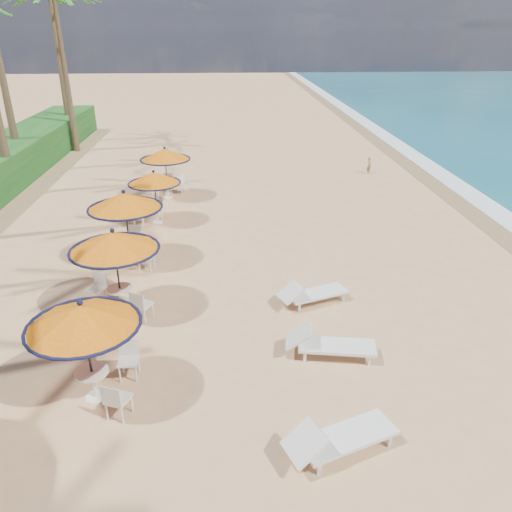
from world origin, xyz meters
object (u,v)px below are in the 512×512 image
at_px(station_2, 125,210).
at_px(lounger_near, 338,438).
at_px(station_0, 87,325).
at_px(station_4, 165,160).
at_px(lounger_mid, 328,344).
at_px(station_3, 154,184).
at_px(lounger_far, 311,293).
at_px(station_1, 114,249).

bearing_deg(station_2, lounger_near, -58.86).
relative_size(station_0, station_4, 1.02).
relative_size(station_0, lounger_mid, 1.09).
distance_m(station_0, lounger_mid, 5.50).
relative_size(station_2, station_3, 1.17).
relative_size(station_3, station_4, 0.91).
bearing_deg(station_3, station_2, -96.39).
distance_m(station_4, lounger_far, 11.37).
bearing_deg(station_1, lounger_mid, -24.46).
distance_m(station_2, lounger_mid, 8.09).
bearing_deg(station_3, lounger_mid, -61.03).
xyz_separation_m(lounger_near, lounger_far, (0.40, 5.50, -0.03)).
distance_m(station_1, station_2, 3.23).
height_order(station_0, lounger_far, station_0).
bearing_deg(station_3, station_1, -91.12).
bearing_deg(lounger_near, lounger_mid, 61.17).
bearing_deg(lounger_near, lounger_far, 64.45).
height_order(station_1, station_3, station_1).
height_order(station_1, lounger_far, station_1).
distance_m(lounger_mid, lounger_far, 2.51).
bearing_deg(station_2, lounger_far, -29.11).
xyz_separation_m(station_3, lounger_mid, (5.19, -9.37, -1.23)).
distance_m(station_1, station_3, 6.96).
xyz_separation_m(station_1, station_2, (-0.28, 3.22, -0.05)).
height_order(station_0, station_4, station_0).
distance_m(station_3, lounger_near, 13.31).
height_order(station_3, station_4, station_4).
height_order(station_0, station_1, station_1).
distance_m(station_0, station_2, 6.82).
xyz_separation_m(station_2, lounger_near, (5.21, -8.63, -1.48)).
distance_m(station_0, station_1, 3.59).
height_order(station_1, lounger_mid, station_1).
xyz_separation_m(station_0, station_1, (-0.16, 3.59, 0.06)).
bearing_deg(station_0, lounger_near, -20.92).
height_order(station_0, lounger_mid, station_0).
relative_size(station_3, lounger_mid, 0.98).
distance_m(station_3, lounger_far, 8.70).
distance_m(station_1, station_4, 10.18).
relative_size(lounger_near, lounger_mid, 1.04).
bearing_deg(lounger_far, station_4, 96.38).
bearing_deg(station_0, station_4, 89.50).
xyz_separation_m(station_4, lounger_far, (5.06, -10.09, -1.40)).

